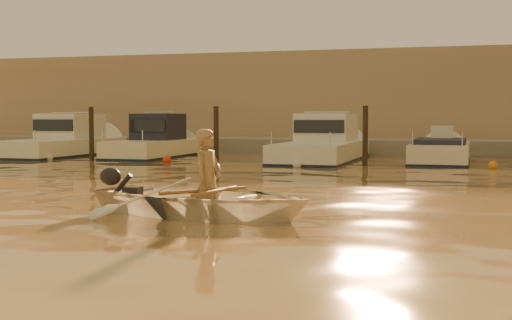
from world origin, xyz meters
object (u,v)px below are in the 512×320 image
(person, at_px, (208,181))
(moored_boat_0, at_px, (62,141))
(moored_boat_1, at_px, (153,142))
(dinghy, at_px, (203,199))
(waterfront_building, at_px, (408,101))
(moored_boat_3, at_px, (440,156))
(moored_boat_2, at_px, (323,144))

(person, relative_size, moored_boat_0, 0.23)
(moored_boat_0, distance_m, moored_boat_1, 4.16)
(dinghy, bearing_deg, waterfront_building, 9.22)
(moored_boat_0, xyz_separation_m, moored_boat_3, (15.32, 0.00, -0.40))
(moored_boat_0, bearing_deg, moored_boat_1, 0.00)
(moored_boat_0, xyz_separation_m, moored_boat_2, (11.08, 0.00, 0.00))
(moored_boat_1, distance_m, moored_boat_3, 11.17)
(person, bearing_deg, moored_boat_3, -0.10)
(person, height_order, waterfront_building, waterfront_building)
(dinghy, xyz_separation_m, moored_boat_3, (3.15, 14.91, -0.06))
(moored_boat_3, bearing_deg, moored_boat_1, 180.00)
(dinghy, bearing_deg, moored_boat_2, 15.65)
(dinghy, height_order, moored_boat_0, moored_boat_0)
(moored_boat_1, bearing_deg, moored_boat_3, 0.00)
(dinghy, relative_size, person, 2.22)
(waterfront_building, bearing_deg, person, -92.01)
(moored_boat_2, bearing_deg, moored_boat_3, 0.00)
(person, bearing_deg, moored_boat_1, 39.96)
(dinghy, xyz_separation_m, person, (0.10, -0.02, 0.29))
(person, relative_size, moored_boat_3, 0.31)
(person, xyz_separation_m, moored_boat_3, (3.05, 14.93, -0.35))
(moored_boat_0, bearing_deg, moored_boat_2, 0.00)
(person, xyz_separation_m, moored_boat_0, (-12.27, 14.93, 0.05))
(dinghy, height_order, person, person)
(moored_boat_3, xyz_separation_m, waterfront_building, (-2.14, 11.00, 2.17))
(moored_boat_0, relative_size, moored_boat_3, 1.36)
(moored_boat_2, bearing_deg, moored_boat_1, 180.00)
(dinghy, bearing_deg, moored_boat_0, 50.68)
(moored_boat_0, distance_m, waterfront_building, 17.26)
(moored_boat_1, distance_m, moored_boat_2, 6.92)
(person, distance_m, waterfront_building, 26.01)
(moored_boat_2, relative_size, moored_boat_3, 1.44)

